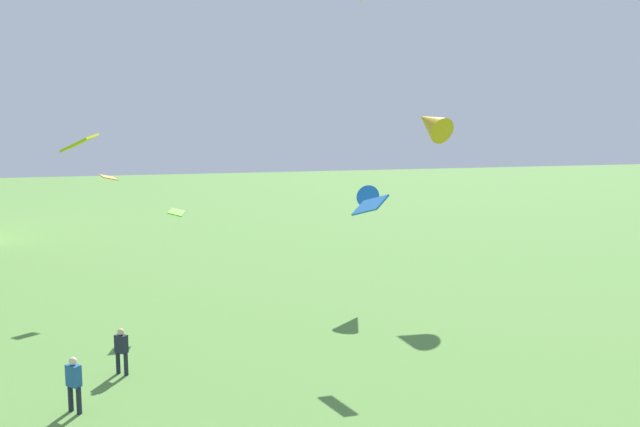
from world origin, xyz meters
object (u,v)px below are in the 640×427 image
Objects in this scene: person_1 at (74,381)px; kite_flying_7 at (80,143)px; kite_flying_9 at (431,123)px; person_0 at (121,349)px; kite_flying_6 at (372,201)px; kite_flying_1 at (177,212)px; kite_flying_3 at (108,177)px; kite_flying_8 at (370,205)px.

kite_flying_7 is at bearing -43.26° from person_1.
kite_flying_9 is at bearing -55.44° from kite_flying_7.
kite_flying_7 is 0.67× the size of kite_flying_9.
kite_flying_6 is at bearing -103.69° from person_0.
person_0 is at bearing -67.46° from person_1.
kite_flying_7 is at bearing -22.74° from person_0.
kite_flying_7 reaches higher than kite_flying_1.
kite_flying_7 is (-1.00, -8.61, 1.88)m from kite_flying_3.
kite_flying_3 is at bearing 9.15° from kite_flying_7.
kite_flying_1 is at bearing 93.31° from kite_flying_3.
kite_flying_8 reaches higher than kite_flying_6.
person_1 is 0.96× the size of kite_flying_7.
kite_flying_6 is at bearing -54.48° from kite_flying_7.
kite_flying_1 is (2.70, 6.95, 3.72)m from person_0.
person_0 is 8.33m from kite_flying_1.
kite_flying_7 is at bearing 53.94° from kite_flying_3.
kite_flying_9 is at bearing -97.16° from person_1.
person_0 is at bearing 17.50° from kite_flying_9.
kite_flying_7 reaches higher than person_0.
kite_flying_3 reaches higher than person_1.
kite_flying_3 is at bearing -162.29° from kite_flying_8.
kite_flying_1 is 14.09m from kite_flying_9.
kite_flying_1 is 9.29m from kite_flying_8.
kite_flying_8 is at bearing 101.48° from kite_flying_3.
kite_flying_6 is at bearing 4.89° from kite_flying_9.
person_1 is 1.82× the size of kite_flying_3.
person_1 is at bearing -96.76° from kite_flying_8.
kite_flying_3 is 0.35× the size of kite_flying_9.
kite_flying_8 is (-3.05, -7.05, 0.68)m from kite_flying_6.
kite_flying_3 is (1.33, 14.00, 5.00)m from person_1.
kite_flying_8 reaches higher than person_1.
person_1 is at bearing 74.01° from kite_flying_6.
kite_flying_3 is 0.56× the size of kite_flying_8.
person_0 is 1.55× the size of kite_flying_1.
kite_flying_8 is (9.39, -10.84, -0.53)m from kite_flying_3.
kite_flying_7 is 10.89m from kite_flying_8.
person_0 is 19.79m from kite_flying_9.
person_1 is at bearing -167.66° from kite_flying_7.
person_0 is 3.06m from person_1.
person_0 is at bearing 61.05° from kite_flying_3.
kite_flying_6 reaches higher than person_0.
kite_flying_7 is (-1.10, 2.68, 6.92)m from person_0.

